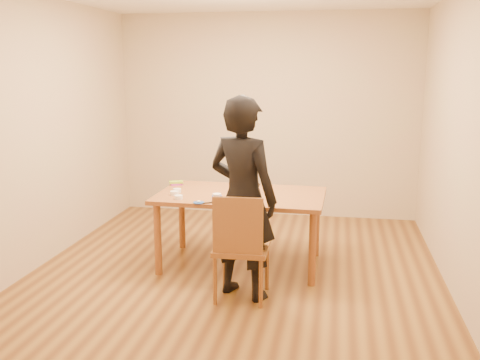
% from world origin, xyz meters
% --- Properties ---
extents(room_shell, '(4.00, 4.50, 2.70)m').
position_xyz_m(room_shell, '(0.00, 0.34, 1.35)').
color(room_shell, brown).
rests_on(room_shell, ground).
extents(dining_table, '(1.68, 1.02, 0.04)m').
position_xyz_m(dining_table, '(0.01, 0.24, 0.73)').
color(dining_table, brown).
rests_on(dining_table, floor).
extents(dining_chair, '(0.47, 0.47, 0.04)m').
position_xyz_m(dining_chair, '(0.16, -0.53, 0.45)').
color(dining_chair, brown).
rests_on(dining_chair, floor).
extents(cake_plate, '(0.31, 0.31, 0.02)m').
position_xyz_m(cake_plate, '(0.03, 0.35, 0.76)').
color(cake_plate, '#AA0B38').
rests_on(cake_plate, dining_table).
extents(cake, '(0.21, 0.21, 0.07)m').
position_xyz_m(cake, '(0.03, 0.35, 0.81)').
color(cake, white).
rests_on(cake, cake_plate).
extents(frosting_dome, '(0.20, 0.20, 0.03)m').
position_xyz_m(frosting_dome, '(0.03, 0.35, 0.85)').
color(frosting_dome, white).
rests_on(frosting_dome, cake).
extents(frosting_tub, '(0.08, 0.08, 0.07)m').
position_xyz_m(frosting_tub, '(-0.15, -0.10, 0.79)').
color(frosting_tub, white).
rests_on(frosting_tub, dining_table).
extents(frosting_lid, '(0.10, 0.10, 0.01)m').
position_xyz_m(frosting_lid, '(-0.30, -0.20, 0.76)').
color(frosting_lid, '#174097').
rests_on(frosting_lid, dining_table).
extents(frosting_dollop, '(0.04, 0.04, 0.02)m').
position_xyz_m(frosting_dollop, '(-0.30, -0.20, 0.77)').
color(frosting_dollop, white).
rests_on(frosting_dollop, frosting_lid).
extents(ramekin_green, '(0.08, 0.08, 0.04)m').
position_xyz_m(ramekin_green, '(-0.53, -0.09, 0.77)').
color(ramekin_green, white).
rests_on(ramekin_green, dining_table).
extents(ramekin_yellow, '(0.08, 0.08, 0.04)m').
position_xyz_m(ramekin_yellow, '(-0.63, 0.18, 0.77)').
color(ramekin_yellow, white).
rests_on(ramekin_yellow, dining_table).
extents(ramekin_multi, '(0.08, 0.08, 0.04)m').
position_xyz_m(ramekin_multi, '(-0.62, 0.06, 0.77)').
color(ramekin_multi, white).
rests_on(ramekin_multi, dining_table).
extents(candy_box_pink, '(0.14, 0.11, 0.02)m').
position_xyz_m(candy_box_pink, '(-0.74, 0.51, 0.76)').
color(candy_box_pink, '#DC33AF').
rests_on(candy_box_pink, dining_table).
extents(candy_box_green, '(0.16, 0.12, 0.02)m').
position_xyz_m(candy_box_green, '(-0.74, 0.51, 0.78)').
color(candy_box_green, green).
rests_on(candy_box_green, candy_box_pink).
extents(spatula, '(0.16, 0.10, 0.01)m').
position_xyz_m(spatula, '(-0.22, -0.20, 0.75)').
color(spatula, black).
rests_on(spatula, dining_table).
extents(person, '(0.76, 0.64, 1.77)m').
position_xyz_m(person, '(0.16, -0.49, 0.89)').
color(person, black).
rests_on(person, floor).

